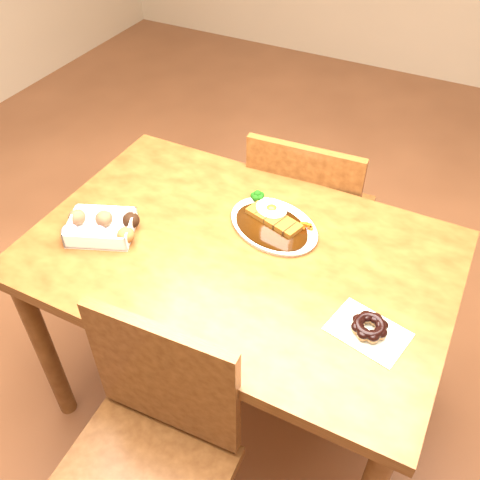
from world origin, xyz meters
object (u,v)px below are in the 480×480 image
at_px(chair_near, 147,459).
at_px(pon_de_ring, 369,327).
at_px(katsu_curry_plate, 273,222).
at_px(donut_box, 101,227).
at_px(table, 239,275).
at_px(chair_far, 308,218).

height_order(chair_near, pon_de_ring, chair_near).
relative_size(katsu_curry_plate, donut_box, 1.51).
bearing_deg(katsu_curry_plate, table, -106.30).
bearing_deg(katsu_curry_plate, chair_near, -92.77).
distance_m(donut_box, pon_de_ring, 0.81).
height_order(table, pon_de_ring, pon_de_ring).
xyz_separation_m(chair_near, katsu_curry_plate, (0.03, 0.68, 0.29)).
distance_m(table, chair_far, 0.56).
bearing_deg(chair_near, pon_de_ring, 43.50).
height_order(katsu_curry_plate, pon_de_ring, katsu_curry_plate).
distance_m(chair_far, donut_box, 0.83).
relative_size(chair_far, donut_box, 3.83).
relative_size(table, katsu_curry_plate, 3.49).
xyz_separation_m(donut_box, pon_de_ring, (0.81, 0.00, -0.01)).
bearing_deg(table, pon_de_ring, -15.06).
relative_size(table, chair_near, 1.38).
relative_size(table, chair_far, 1.38).
xyz_separation_m(chair_near, donut_box, (-0.40, 0.42, 0.30)).
bearing_deg(pon_de_ring, table, 164.94).
bearing_deg(donut_box, chair_near, -46.10).
xyz_separation_m(chair_far, donut_box, (-0.42, -0.65, 0.30)).
bearing_deg(katsu_curry_plate, chair_far, 92.77).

